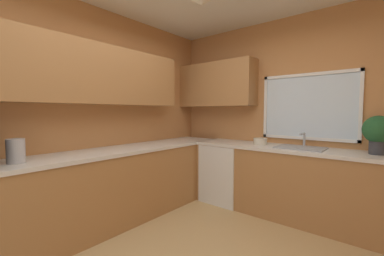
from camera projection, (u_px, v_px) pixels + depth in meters
room_shell at (200, 71)px, 2.44m from camera, size 3.57×4.05×2.73m
counter_run_left at (106, 188)px, 2.88m from camera, size 0.65×3.66×0.91m
counter_run_back at (291, 182)px, 3.12m from camera, size 2.66×0.65×0.91m
dishwasher at (226, 173)px, 3.71m from camera, size 0.60×0.60×0.86m
kettle at (16, 151)px, 2.15m from camera, size 0.15×0.15×0.22m
sink_assembly at (301, 147)px, 3.04m from camera, size 0.56×0.40×0.19m
potted_plant at (378, 132)px, 2.57m from camera, size 0.30×0.30×0.42m
bowl at (260, 141)px, 3.36m from camera, size 0.18×0.18×0.09m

